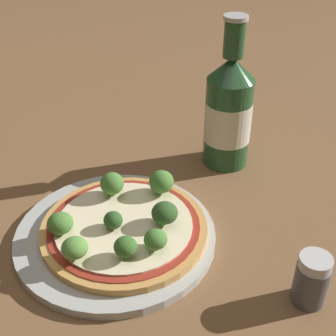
% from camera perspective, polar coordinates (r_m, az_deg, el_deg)
% --- Properties ---
extents(ground_plane, '(3.00, 3.00, 0.00)m').
position_cam_1_polar(ground_plane, '(0.61, -5.57, -9.00)').
color(ground_plane, brown).
extents(plate, '(0.26, 0.26, 0.01)m').
position_cam_1_polar(plate, '(0.61, -6.70, -8.18)').
color(plate, '#B2B7B2').
rests_on(plate, ground_plane).
extents(pizza, '(0.21, 0.21, 0.01)m').
position_cam_1_polar(pizza, '(0.60, -5.65, -7.26)').
color(pizza, tan).
rests_on(pizza, plate).
extents(broccoli_floret_0, '(0.03, 0.03, 0.03)m').
position_cam_1_polar(broccoli_floret_0, '(0.59, -13.31, -6.41)').
color(broccoli_floret_0, '#6B8E51').
rests_on(broccoli_floret_0, pizza).
extents(broccoli_floret_1, '(0.02, 0.02, 0.02)m').
position_cam_1_polar(broccoli_floret_1, '(0.59, -7.05, -6.10)').
color(broccoli_floret_1, '#6B8E51').
rests_on(broccoli_floret_1, pizza).
extents(broccoli_floret_2, '(0.03, 0.03, 0.03)m').
position_cam_1_polar(broccoli_floret_2, '(0.64, -7.14, -1.93)').
color(broccoli_floret_2, '#6B8E51').
rests_on(broccoli_floret_2, pizza).
extents(broccoli_floret_3, '(0.03, 0.03, 0.03)m').
position_cam_1_polar(broccoli_floret_3, '(0.59, -0.77, -5.33)').
color(broccoli_floret_3, '#6B8E51').
rests_on(broccoli_floret_3, pizza).
extents(broccoli_floret_4, '(0.03, 0.03, 0.03)m').
position_cam_1_polar(broccoli_floret_4, '(0.63, -1.12, -1.72)').
color(broccoli_floret_4, '#6B8E51').
rests_on(broccoli_floret_4, pizza).
extents(broccoli_floret_5, '(0.03, 0.03, 0.03)m').
position_cam_1_polar(broccoli_floret_5, '(0.55, -11.66, -9.54)').
color(broccoli_floret_5, '#6B8E51').
rests_on(broccoli_floret_5, pizza).
extents(broccoli_floret_6, '(0.03, 0.03, 0.03)m').
position_cam_1_polar(broccoli_floret_6, '(0.54, -6.06, -9.60)').
color(broccoli_floret_6, '#6B8E51').
rests_on(broccoli_floret_6, pizza).
extents(broccoli_floret_7, '(0.03, 0.03, 0.03)m').
position_cam_1_polar(broccoli_floret_7, '(0.55, -1.88, -8.73)').
color(broccoli_floret_7, '#6B8E51').
rests_on(broccoli_floret_7, pizza).
extents(beer_bottle, '(0.07, 0.07, 0.23)m').
position_cam_1_polar(beer_bottle, '(0.72, 7.11, 6.82)').
color(beer_bottle, '#234C28').
rests_on(beer_bottle, ground_plane).
extents(pepper_shaker, '(0.04, 0.04, 0.06)m').
position_cam_1_polar(pepper_shaker, '(0.54, 16.74, -12.96)').
color(pepper_shaker, '#4C4C51').
rests_on(pepper_shaker, ground_plane).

